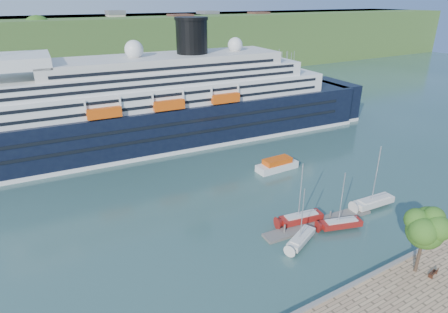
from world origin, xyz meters
TOP-DOWN VIEW (x-y plane):
  - ground at (0.00, 0.00)m, footprint 400.00×400.00m
  - far_hillside at (0.00, 145.00)m, footprint 400.00×50.00m
  - quay_coping at (0.00, -0.20)m, footprint 220.00×0.50m
  - cruise_ship at (-9.59, 56.44)m, footprint 122.96×27.09m
  - park_bench at (4.98, -3.79)m, footprint 1.58×0.86m
  - promenade_tree at (4.00, -2.22)m, footprint 5.54×5.54m
  - floating_pontoon at (2.26, 12.09)m, footprint 18.58×3.74m
  - sailboat_white_near at (-3.19, 9.83)m, footprint 6.56×4.21m
  - sailboat_red at (4.21, 9.65)m, footprint 6.95×3.77m
  - sailboat_white_far at (13.25, 11.34)m, footprint 7.96×2.70m
  - tender_launch at (8.77, 30.57)m, footprint 8.58×2.94m
  - sailboat_extra at (0.09, 13.63)m, footprint 7.52×3.17m

SIDE VIEW (x-z plane):
  - ground at x=0.00m, z-range 0.00..0.00m
  - floating_pontoon at x=2.26m, z-range 0.00..0.41m
  - quay_coping at x=0.00m, z-range 1.00..1.30m
  - tender_launch at x=8.77m, z-range 0.00..2.37m
  - park_bench at x=4.98m, z-range 1.00..1.96m
  - sailboat_white_near at x=-3.19m, z-range 0.00..8.25m
  - sailboat_red at x=4.21m, z-range 0.00..8.65m
  - sailboat_extra at x=0.09m, z-range 0.00..9.41m
  - sailboat_white_far at x=13.25m, z-range 0.00..10.12m
  - promenade_tree at x=4.00m, z-range 1.00..10.18m
  - far_hillside at x=0.00m, z-range 0.00..24.00m
  - cruise_ship at x=-9.59m, z-range 0.00..27.39m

